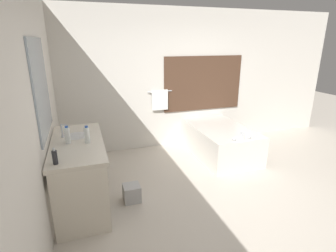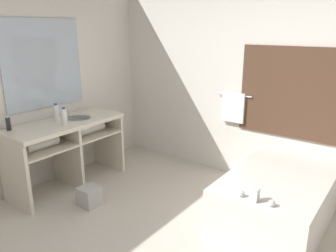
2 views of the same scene
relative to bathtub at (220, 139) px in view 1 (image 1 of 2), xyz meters
name	(u,v)px [view 1 (image 1 of 2)]	position (x,y,z in m)	size (l,w,h in m)	color
ground_plane	(227,200)	(-0.65, -1.40, -0.31)	(16.00, 16.00, 0.00)	beige
wall_back_with_blinds	(174,80)	(-0.63, 0.83, 1.04)	(7.40, 0.13, 2.70)	silver
wall_left_with_mirror	(32,120)	(-2.88, -1.38, 1.05)	(0.08, 7.40, 2.70)	silver
vanity_counter	(79,158)	(-2.51, -0.77, 0.33)	(0.64, 1.49, 0.87)	beige
sink_faucet	(62,131)	(-2.69, -0.57, 0.65)	(0.09, 0.04, 0.18)	silver
bathtub	(220,139)	(0.00, 0.00, 0.00)	(0.95, 1.59, 0.68)	silver
water_bottle_1	(87,135)	(-2.39, -0.88, 0.67)	(0.07, 0.07, 0.22)	silver
water_bottle_2	(67,135)	(-2.62, -0.83, 0.67)	(0.07, 0.07, 0.23)	silver
soap_dispenser	(55,157)	(-2.73, -1.40, 0.64)	(0.05, 0.05, 0.18)	#28282D
waste_bin	(132,193)	(-1.89, -0.99, -0.19)	(0.22, 0.22, 0.23)	#B2B2B2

